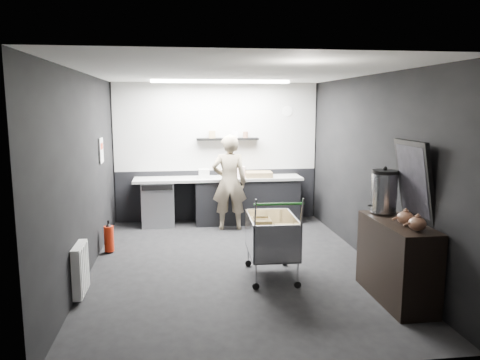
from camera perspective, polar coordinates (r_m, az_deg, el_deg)
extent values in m
plane|color=black|center=(6.83, -0.76, -10.30)|extent=(5.50, 5.50, 0.00)
plane|color=white|center=(6.45, -0.81, 12.94)|extent=(5.50, 5.50, 0.00)
plane|color=black|center=(9.22, -2.84, 3.39)|extent=(5.50, 0.00, 5.50)
plane|color=black|center=(3.84, 4.16, -4.80)|extent=(5.50, 0.00, 5.50)
plane|color=black|center=(6.58, -18.36, 0.61)|extent=(0.00, 5.50, 5.50)
plane|color=black|center=(7.03, 15.63, 1.26)|extent=(0.00, 5.50, 5.50)
cube|color=beige|center=(9.16, -2.85, 6.49)|extent=(3.95, 0.02, 1.70)
cube|color=black|center=(9.33, -2.79, -1.82)|extent=(3.95, 0.02, 1.00)
cube|color=black|center=(9.09, -1.52, 5.03)|extent=(1.20, 0.22, 0.04)
cylinder|color=white|center=(9.37, 5.79, 8.35)|extent=(0.20, 0.03, 0.20)
cube|color=white|center=(7.82, -16.56, 3.47)|extent=(0.02, 0.30, 0.40)
cube|color=red|center=(7.81, -16.55, 3.98)|extent=(0.02, 0.22, 0.10)
cube|color=white|center=(5.94, -18.90, -10.26)|extent=(0.10, 0.50, 0.60)
cube|color=white|center=(8.29, -2.37, 11.89)|extent=(2.40, 0.20, 0.04)
cube|color=black|center=(9.10, 0.84, -2.57)|extent=(2.00, 0.56, 0.85)
cube|color=#B2B2AD|center=(8.96, -2.64, 0.16)|extent=(3.20, 0.60, 0.05)
cube|color=#9EA0A5|center=(9.01, -9.93, -2.82)|extent=(0.60, 0.58, 0.85)
cube|color=black|center=(8.65, -10.06, -0.93)|extent=(0.56, 0.02, 0.10)
imported|color=#BBB195|center=(8.53, -1.31, -0.30)|extent=(0.66, 0.46, 1.75)
cube|color=silver|center=(6.30, 3.86, -8.75)|extent=(0.64, 0.96, 0.02)
cube|color=silver|center=(6.18, 1.20, -6.77)|extent=(0.06, 0.94, 0.50)
cube|color=silver|center=(6.29, 6.52, -6.54)|extent=(0.06, 0.94, 0.50)
cube|color=silver|center=(5.80, 4.80, -7.88)|extent=(0.61, 0.04, 0.50)
cube|color=silver|center=(6.66, 3.09, -5.60)|extent=(0.61, 0.04, 0.50)
cylinder|color=silver|center=(5.90, 2.13, -11.55)|extent=(0.02, 0.02, 0.33)
cylinder|color=silver|center=(6.01, 7.18, -11.23)|extent=(0.02, 0.02, 0.33)
cylinder|color=silver|center=(6.70, 0.87, -8.99)|extent=(0.02, 0.02, 0.33)
cylinder|color=silver|center=(6.79, 5.32, -8.77)|extent=(0.02, 0.02, 0.33)
cylinder|color=#227E27|center=(5.61, 5.00, -2.93)|extent=(0.61, 0.06, 0.03)
cube|color=olive|center=(6.31, 2.50, -6.59)|extent=(0.28, 0.34, 0.42)
cube|color=olive|center=(6.15, 5.55, -7.27)|extent=(0.25, 0.32, 0.37)
cylinder|color=black|center=(5.95, 2.12, -12.84)|extent=(0.09, 0.03, 0.09)
cylinder|color=black|center=(6.75, 0.87, -10.14)|extent=(0.09, 0.03, 0.09)
cylinder|color=black|center=(6.06, 7.16, -12.51)|extent=(0.09, 0.03, 0.09)
cylinder|color=black|center=(6.84, 5.30, -9.91)|extent=(0.09, 0.03, 0.09)
cube|color=black|center=(5.84, 18.53, -9.32)|extent=(0.47, 1.25, 0.94)
cylinder|color=silver|center=(6.03, 17.14, -1.50)|extent=(0.31, 0.31, 0.48)
cylinder|color=black|center=(5.99, 17.26, 0.95)|extent=(0.31, 0.31, 0.04)
sphere|color=black|center=(5.98, 17.28, 1.35)|extent=(0.05, 0.05, 0.05)
ellipsoid|color=brown|center=(5.56, 19.53, -4.38)|extent=(0.19, 0.19, 0.15)
ellipsoid|color=brown|center=(5.34, 20.80, -5.00)|extent=(0.19, 0.19, 0.15)
cube|color=black|center=(5.76, 20.52, -0.05)|extent=(0.21, 0.73, 0.93)
cube|color=black|center=(5.75, 20.30, -0.06)|extent=(0.15, 0.63, 0.80)
cylinder|color=#B8230C|center=(7.57, -15.68, -6.91)|extent=(0.15, 0.15, 0.40)
cone|color=black|center=(7.51, -15.75, -5.27)|extent=(0.10, 0.10, 0.06)
cylinder|color=black|center=(7.51, -15.77, -4.97)|extent=(0.03, 0.03, 0.06)
cube|color=#91784D|center=(9.00, 2.29, 0.69)|extent=(0.53, 0.42, 0.10)
cylinder|color=white|center=(8.98, 0.02, 1.01)|extent=(0.20, 0.20, 0.20)
cube|color=white|center=(8.87, -4.41, 0.78)|extent=(0.19, 0.15, 0.17)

